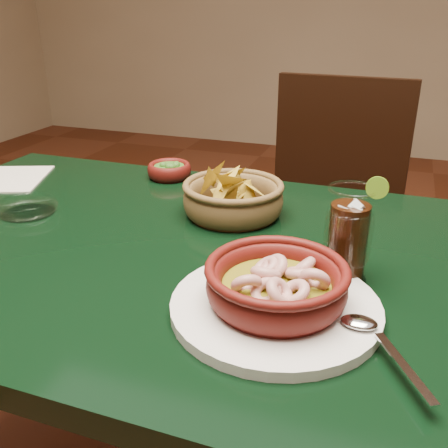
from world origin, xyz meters
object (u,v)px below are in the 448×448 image
(shrimp_plate, at_px, (277,290))
(dining_table, at_px, (158,286))
(dining_chair, at_px, (326,223))
(chip_basket, at_px, (233,198))
(cola_drink, at_px, (348,236))

(shrimp_plate, bearing_deg, dining_table, 150.02)
(dining_table, bearing_deg, dining_chair, 73.12)
(dining_table, distance_m, chip_basket, 0.23)
(dining_chair, relative_size, chip_basket, 4.04)
(shrimp_plate, height_order, chip_basket, chip_basket)
(shrimp_plate, height_order, cola_drink, cola_drink)
(dining_table, bearing_deg, cola_drink, -4.41)
(dining_chair, bearing_deg, chip_basket, -102.26)
(shrimp_plate, xyz_separation_m, chip_basket, (-0.17, 0.31, 0.00))
(dining_table, xyz_separation_m, dining_chair, (0.22, 0.71, -0.13))
(dining_table, relative_size, shrimp_plate, 3.40)
(shrimp_plate, bearing_deg, chip_basket, 118.49)
(dining_chair, height_order, cola_drink, dining_chair)
(dining_table, relative_size, chip_basket, 5.12)
(dining_chair, bearing_deg, cola_drink, -80.37)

